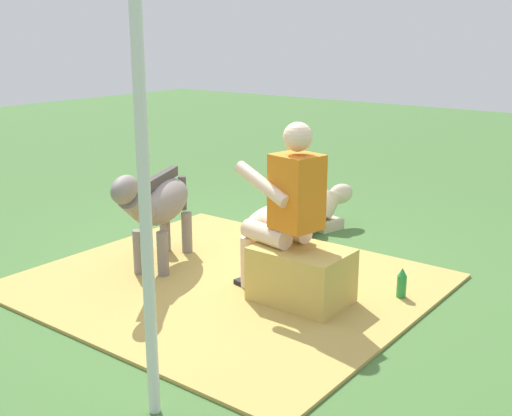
% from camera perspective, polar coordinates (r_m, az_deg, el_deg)
% --- Properties ---
extents(ground_plane, '(24.00, 24.00, 0.00)m').
position_cam_1_polar(ground_plane, '(5.12, -2.59, -6.09)').
color(ground_plane, '#426B33').
extents(hay_patch, '(2.87, 2.57, 0.02)m').
position_cam_1_polar(hay_patch, '(4.96, -2.57, -6.65)').
color(hay_patch, tan).
rests_on(hay_patch, ground).
extents(hay_bale, '(0.66, 0.46, 0.41)m').
position_cam_1_polar(hay_bale, '(4.56, 4.03, -6.07)').
color(hay_bale, tan).
rests_on(hay_bale, ground).
extents(person_seated, '(0.70, 0.50, 1.29)m').
position_cam_1_polar(person_seated, '(4.51, 2.63, 0.31)').
color(person_seated, beige).
rests_on(person_seated, ground).
extents(pony_standing, '(0.73, 1.26, 0.91)m').
position_cam_1_polar(pony_standing, '(5.17, -8.67, 0.35)').
color(pony_standing, slate).
rests_on(pony_standing, ground).
extents(pony_lying, '(0.60, 1.36, 0.42)m').
position_cam_1_polar(pony_lying, '(6.00, 3.25, -0.89)').
color(pony_lying, beige).
rests_on(pony_lying, ground).
extents(soda_bottle, '(0.07, 0.07, 0.25)m').
position_cam_1_polar(soda_bottle, '(4.76, 12.80, -6.64)').
color(soda_bottle, '#268C3F').
rests_on(soda_bottle, ground).
extents(tent_pole_left, '(0.06, 0.06, 2.46)m').
position_cam_1_polar(tent_pole_left, '(3.01, -9.94, 2.69)').
color(tent_pole_left, silver).
rests_on(tent_pole_left, ground).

